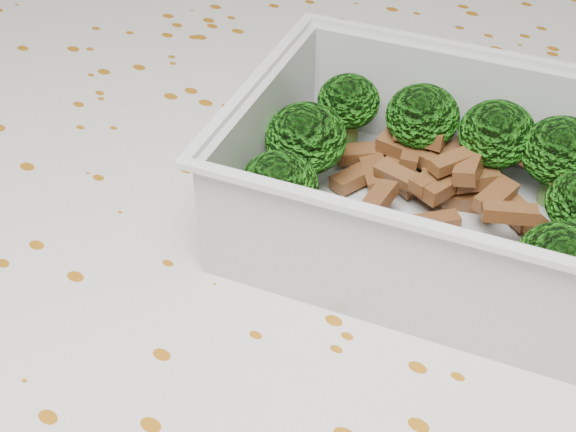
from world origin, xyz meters
The scene contains 6 objects.
dining_table centered at (0.00, 0.00, 0.67)m, with size 1.40×0.90×0.75m.
tablecloth centered at (0.00, 0.00, 0.72)m, with size 1.46×0.96×0.19m.
lunch_container centered at (0.05, 0.05, 0.78)m, with size 0.22×0.19×0.07m.
broccoli_florets centered at (0.04, 0.06, 0.79)m, with size 0.18×0.14×0.05m.
meat_pile centered at (0.04, 0.07, 0.78)m, with size 0.13×0.09×0.03m.
sausage centered at (0.06, 0.00, 0.78)m, with size 0.16×0.07×0.02m.
Camera 1 is at (0.17, -0.25, 1.03)m, focal length 50.00 mm.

